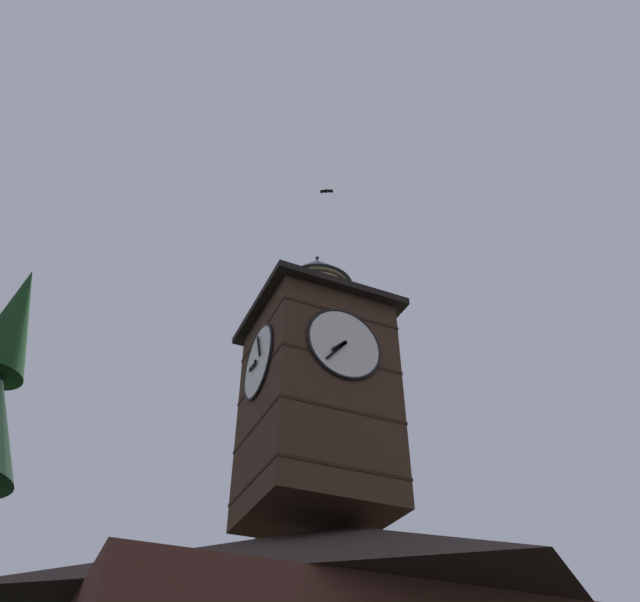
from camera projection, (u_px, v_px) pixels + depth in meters
clock_tower at (317, 389)px, 20.32m from camera, size 4.74×4.74×10.19m
flying_bird_high at (327, 191)px, 28.32m from camera, size 0.60×0.42×0.13m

